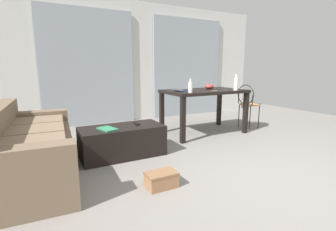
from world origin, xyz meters
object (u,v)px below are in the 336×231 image
(magazine, at_px, (107,129))
(coffee_table, at_px, (122,141))
(shoebox, at_px, (161,180))
(couch, at_px, (28,149))
(bottle_far, at_px, (236,84))
(bowl, at_px, (209,86))
(craft_table, at_px, (204,96))
(wire_chair, at_px, (248,101))
(bottle_near, at_px, (190,87))
(tv_remote_primary, at_px, (137,123))
(book_stack, at_px, (182,90))
(scissors, at_px, (213,91))

(magazine, bearing_deg, coffee_table, 2.50)
(magazine, distance_m, shoebox, 1.06)
(magazine, height_order, shoebox, magazine)
(couch, distance_m, bottle_far, 3.23)
(couch, bearing_deg, bowl, 13.19)
(craft_table, relative_size, bowl, 8.64)
(magazine, bearing_deg, wire_chair, -8.41)
(couch, bearing_deg, bottle_near, 6.87)
(bottle_far, bearing_deg, couch, -175.51)
(craft_table, xyz_separation_m, magazine, (-1.87, -0.53, -0.27))
(craft_table, xyz_separation_m, wire_chair, (0.94, -0.12, -0.14))
(bowl, bearing_deg, bottle_far, -62.33)
(tv_remote_primary, bearing_deg, couch, -167.81)
(craft_table, distance_m, book_stack, 0.51)
(book_stack, distance_m, tv_remote_primary, 1.10)
(wire_chair, height_order, bottle_near, bottle_near)
(coffee_table, distance_m, bottle_near, 1.35)
(craft_table, xyz_separation_m, bowl, (0.18, 0.10, 0.15))
(magazine, bearing_deg, tv_remote_primary, -2.19)
(coffee_table, bearing_deg, book_stack, 19.13)
(coffee_table, height_order, book_stack, book_stack)
(coffee_table, relative_size, magazine, 4.10)
(bowl, xyz_separation_m, scissors, (-0.16, -0.32, -0.04))
(book_stack, distance_m, magazine, 1.52)
(tv_remote_primary, distance_m, magazine, 0.45)
(bottle_near, bearing_deg, bowl, 31.32)
(coffee_table, xyz_separation_m, bottle_far, (2.08, 0.11, 0.70))
(coffee_table, xyz_separation_m, book_stack, (1.18, 0.41, 0.61))
(coffee_table, distance_m, tv_remote_primary, 0.31)
(bottle_near, height_order, shoebox, bottle_near)
(bottle_far, bearing_deg, scissors, 163.35)
(coffee_table, xyz_separation_m, scissors, (1.68, 0.23, 0.58))
(bottle_far, distance_m, shoebox, 2.46)
(bowl, bearing_deg, bottle_near, -148.68)
(book_stack, bearing_deg, bottle_near, -93.36)
(coffee_table, bearing_deg, craft_table, 15.30)
(coffee_table, bearing_deg, couch, -172.82)
(bowl, relative_size, magazine, 0.62)
(craft_table, distance_m, scissors, 0.25)
(craft_table, xyz_separation_m, scissors, (0.02, -0.23, 0.10))
(bowl, relative_size, tv_remote_primary, 0.98)
(craft_table, relative_size, scissors, 12.35)
(couch, bearing_deg, bottle_far, 4.49)
(couch, height_order, magazine, couch)
(bowl, distance_m, magazine, 2.19)
(bottle_near, height_order, tv_remote_primary, bottle_near)
(couch, relative_size, bottle_far, 6.97)
(bowl, relative_size, scissors, 1.43)
(couch, relative_size, tv_remote_primary, 11.53)
(couch, distance_m, magazine, 0.89)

